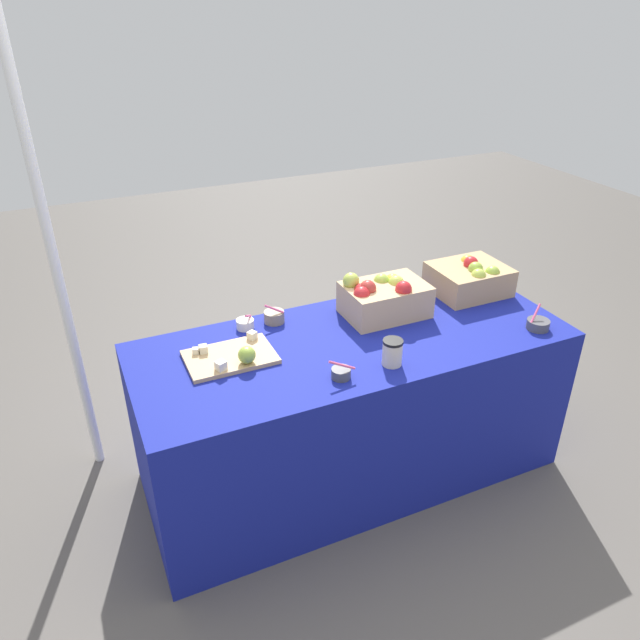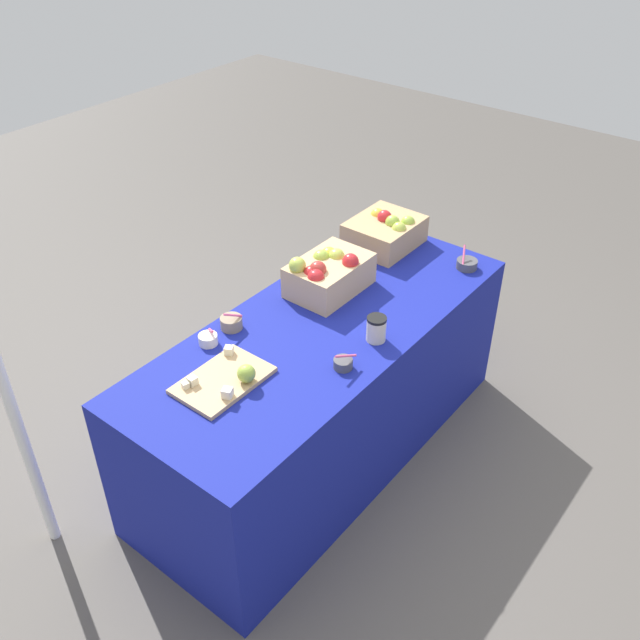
% 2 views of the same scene
% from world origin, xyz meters
% --- Properties ---
extents(ground_plane, '(10.00, 10.00, 0.00)m').
position_xyz_m(ground_plane, '(0.00, 0.00, 0.00)').
color(ground_plane, '#56514C').
extents(table, '(1.90, 0.76, 0.74)m').
position_xyz_m(table, '(0.00, 0.00, 0.37)').
color(table, navy).
rests_on(table, ground_plane).
extents(apple_crate_left, '(0.35, 0.30, 0.18)m').
position_xyz_m(apple_crate_left, '(0.73, 0.18, 0.82)').
color(apple_crate_left, tan).
rests_on(apple_crate_left, table).
extents(apple_crate_middle, '(0.38, 0.26, 0.21)m').
position_xyz_m(apple_crate_middle, '(0.23, 0.15, 0.83)').
color(apple_crate_middle, tan).
rests_on(apple_crate_middle, table).
extents(cutting_board_front, '(0.36, 0.24, 0.09)m').
position_xyz_m(cutting_board_front, '(-0.53, 0.05, 0.76)').
color(cutting_board_front, tan).
rests_on(cutting_board_front, table).
extents(sample_bowl_near, '(0.10, 0.10, 0.10)m').
position_xyz_m(sample_bowl_near, '(0.79, -0.25, 0.76)').
color(sample_bowl_near, '#4C4C51').
rests_on(sample_bowl_near, table).
extents(sample_bowl_mid, '(0.10, 0.08, 0.09)m').
position_xyz_m(sample_bowl_mid, '(-0.18, -0.24, 0.76)').
color(sample_bowl_mid, '#4C4C51').
rests_on(sample_bowl_mid, table).
extents(sample_bowl_far, '(0.08, 0.08, 0.09)m').
position_xyz_m(sample_bowl_far, '(-0.40, 0.28, 0.76)').
color(sample_bowl_far, silver).
rests_on(sample_bowl_far, table).
extents(sample_bowl_extra, '(0.09, 0.09, 0.10)m').
position_xyz_m(sample_bowl_extra, '(-0.26, 0.29, 0.77)').
color(sample_bowl_extra, gray).
rests_on(sample_bowl_extra, table).
extents(coffee_cup, '(0.08, 0.08, 0.11)m').
position_xyz_m(coffee_cup, '(0.05, -0.24, 0.80)').
color(coffee_cup, beige).
rests_on(coffee_cup, table).
extents(tent_pole, '(0.04, 0.04, 2.12)m').
position_xyz_m(tent_pole, '(-1.11, 0.58, 1.06)').
color(tent_pole, white).
rests_on(tent_pole, ground_plane).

